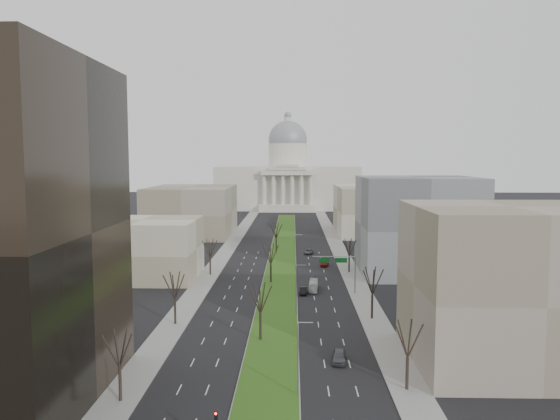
# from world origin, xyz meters

# --- Properties ---
(ground) EXTENTS (600.00, 600.00, 0.00)m
(ground) POSITION_xyz_m (0.00, 120.00, 0.00)
(ground) COLOR black
(ground) RESTS_ON ground
(median) EXTENTS (8.00, 222.03, 0.20)m
(median) POSITION_xyz_m (0.00, 118.99, 0.10)
(median) COLOR #999993
(median) RESTS_ON ground
(sidewalk_left) EXTENTS (5.00, 330.00, 0.15)m
(sidewalk_left) POSITION_xyz_m (-17.50, 95.00, 0.07)
(sidewalk_left) COLOR gray
(sidewalk_left) RESTS_ON ground
(sidewalk_right) EXTENTS (5.00, 330.00, 0.15)m
(sidewalk_right) POSITION_xyz_m (17.50, 95.00, 0.07)
(sidewalk_right) COLOR gray
(sidewalk_right) RESTS_ON ground
(capitol) EXTENTS (80.00, 46.00, 55.00)m
(capitol) POSITION_xyz_m (0.00, 269.59, 16.31)
(capitol) COLOR beige
(capitol) RESTS_ON ground
(building_beige_left) EXTENTS (26.00, 22.00, 14.00)m
(building_beige_left) POSITION_xyz_m (-33.00, 85.00, 7.00)
(building_beige_left) COLOR tan
(building_beige_left) RESTS_ON ground
(building_tan_right) EXTENTS (26.00, 24.00, 22.00)m
(building_tan_right) POSITION_xyz_m (33.00, 32.00, 11.00)
(building_tan_right) COLOR gray
(building_tan_right) RESTS_ON ground
(building_grey_right) EXTENTS (28.00, 26.00, 24.00)m
(building_grey_right) POSITION_xyz_m (34.00, 92.00, 12.00)
(building_grey_right) COLOR slate
(building_grey_right) RESTS_ON ground
(building_far_left) EXTENTS (30.00, 40.00, 18.00)m
(building_far_left) POSITION_xyz_m (-35.00, 160.00, 9.00)
(building_far_left) COLOR gray
(building_far_left) RESTS_ON ground
(building_far_right) EXTENTS (30.00, 40.00, 18.00)m
(building_far_right) POSITION_xyz_m (35.00, 165.00, 9.00)
(building_far_right) COLOR tan
(building_far_right) RESTS_ON ground
(tree_left_near) EXTENTS (5.10, 5.10, 9.18)m
(tree_left_near) POSITION_xyz_m (-17.20, 18.00, 6.61)
(tree_left_near) COLOR black
(tree_left_near) RESTS_ON ground
(tree_left_mid) EXTENTS (5.40, 5.40, 9.72)m
(tree_left_mid) POSITION_xyz_m (-17.20, 48.00, 7.00)
(tree_left_mid) COLOR black
(tree_left_mid) RESTS_ON ground
(tree_left_far) EXTENTS (5.28, 5.28, 9.50)m
(tree_left_far) POSITION_xyz_m (-17.20, 88.00, 6.84)
(tree_left_far) COLOR black
(tree_left_far) RESTS_ON ground
(tree_right_near) EXTENTS (5.16, 5.16, 9.29)m
(tree_right_near) POSITION_xyz_m (17.20, 22.00, 6.69)
(tree_right_near) COLOR black
(tree_right_near) RESTS_ON ground
(tree_right_mid) EXTENTS (5.52, 5.52, 9.94)m
(tree_right_mid) POSITION_xyz_m (17.20, 52.00, 7.16)
(tree_right_mid) COLOR black
(tree_right_mid) RESTS_ON ground
(tree_right_far) EXTENTS (5.04, 5.04, 9.07)m
(tree_right_far) POSITION_xyz_m (17.20, 92.00, 6.53)
(tree_right_far) COLOR black
(tree_right_far) RESTS_ON ground
(tree_median_a) EXTENTS (5.40, 5.40, 9.72)m
(tree_median_a) POSITION_xyz_m (-2.00, 40.00, 7.00)
(tree_median_a) COLOR black
(tree_median_a) RESTS_ON ground
(tree_median_b) EXTENTS (5.40, 5.40, 9.72)m
(tree_median_b) POSITION_xyz_m (-2.00, 80.00, 7.00)
(tree_median_b) COLOR black
(tree_median_b) RESTS_ON ground
(tree_median_c) EXTENTS (5.40, 5.40, 9.72)m
(tree_median_c) POSITION_xyz_m (-2.00, 120.00, 7.00)
(tree_median_c) COLOR black
(tree_median_c) RESTS_ON ground
(streetlamp_median_a) EXTENTS (1.90, 0.20, 9.16)m
(streetlamp_median_a) POSITION_xyz_m (3.76, 20.00, 4.81)
(streetlamp_median_a) COLOR gray
(streetlamp_median_a) RESTS_ON ground
(streetlamp_median_b) EXTENTS (1.90, 0.20, 9.16)m
(streetlamp_median_b) POSITION_xyz_m (3.76, 55.00, 4.81)
(streetlamp_median_b) COLOR gray
(streetlamp_median_b) RESTS_ON ground
(streetlamp_median_c) EXTENTS (1.90, 0.20, 9.16)m
(streetlamp_median_c) POSITION_xyz_m (3.76, 95.00, 4.81)
(streetlamp_median_c) COLOR gray
(streetlamp_median_c) RESTS_ON ground
(mast_arm_signs) EXTENTS (9.12, 0.24, 8.09)m
(mast_arm_signs) POSITION_xyz_m (13.49, 70.03, 6.11)
(mast_arm_signs) COLOR gray
(mast_arm_signs) RESTS_ON ground
(car_grey_near) EXTENTS (2.40, 4.98, 1.64)m
(car_grey_near) POSITION_xyz_m (9.61, 31.23, 0.82)
(car_grey_near) COLOR #46494E
(car_grey_near) RESTS_ON ground
(car_black) EXTENTS (1.67, 4.44, 1.45)m
(car_black) POSITION_xyz_m (5.28, 69.71, 0.72)
(car_black) COLOR black
(car_black) RESTS_ON ground
(car_red) EXTENTS (2.68, 4.93, 1.35)m
(car_red) POSITION_xyz_m (11.51, 99.97, 0.68)
(car_red) COLOR maroon
(car_red) RESTS_ON ground
(car_grey_far) EXTENTS (3.04, 5.25, 1.37)m
(car_grey_far) POSITION_xyz_m (7.85, 118.48, 0.69)
(car_grey_far) COLOR #575A60
(car_grey_far) RESTS_ON ground
(box_van) EXTENTS (2.27, 7.65, 2.10)m
(box_van) POSITION_xyz_m (7.56, 73.11, 1.05)
(box_van) COLOR white
(box_van) RESTS_ON ground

